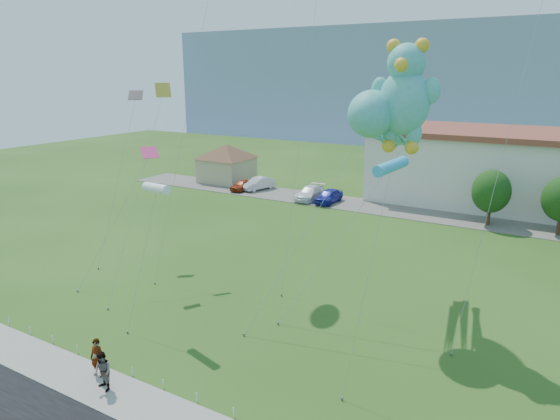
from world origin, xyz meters
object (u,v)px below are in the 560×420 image
object	(u,v)px
octopus_kite	(378,124)
pavilion	(226,159)
parked_car_blue	(329,196)
parked_car_silver	(258,183)
teddy_bear_kite	(405,94)
pedestrian_right	(102,372)
parked_car_white	(310,193)
pedestrian_left	(97,358)
parked_car_red	(242,185)

from	to	relation	value
octopus_kite	pavilion	bearing A→B (deg)	139.36
pavilion	octopus_kite	bearing A→B (deg)	-40.64
pavilion	parked_car_blue	bearing A→B (deg)	-12.89
parked_car_silver	octopus_kite	world-z (taller)	octopus_kite
teddy_bear_kite	parked_car_silver	bearing A→B (deg)	136.16
pedestrian_right	parked_car_silver	bearing A→B (deg)	128.97
pavilion	teddy_bear_kite	bearing A→B (deg)	-39.85
parked_car_blue	teddy_bear_kite	size ratio (longest dim) A/B	0.28
pavilion	parked_car_white	xyz separation A→B (m)	(14.44, -3.54, -2.21)
pedestrian_left	octopus_kite	size ratio (longest dim) A/B	0.15
parked_car_red	parked_car_silver	world-z (taller)	parked_car_silver
pedestrian_right	teddy_bear_kite	distance (m)	20.78
pedestrian_left	teddy_bear_kite	xyz separation A→B (m)	(10.01, 13.74, 12.06)
pavilion	octopus_kite	world-z (taller)	octopus_kite
pavilion	pedestrian_right	bearing A→B (deg)	-60.83
pedestrian_left	parked_car_blue	size ratio (longest dim) A/B	0.43
parked_car_red	octopus_kite	bearing A→B (deg)	-41.16
parked_car_blue	octopus_kite	xyz separation A→B (m)	(13.03, -21.92, 10.50)
pedestrian_left	parked_car_red	distance (m)	40.12
pedestrian_left	parked_car_silver	size ratio (longest dim) A/B	0.41
octopus_kite	teddy_bear_kite	size ratio (longest dim) A/B	0.83
pedestrian_left	parked_car_white	world-z (taller)	pedestrian_left
pedestrian_right	parked_car_silver	distance (m)	41.83
parked_car_blue	pedestrian_left	bearing A→B (deg)	-81.39
parked_car_silver	octopus_kite	xyz separation A→B (m)	(23.54, -23.52, 10.51)
parked_car_blue	parked_car_red	bearing A→B (deg)	-179.70
pedestrian_right	octopus_kite	xyz separation A→B (m)	(7.28, 15.02, 10.28)
pedestrian_right	parked_car_blue	bearing A→B (deg)	114.94
pedestrian_right	pavilion	bearing A→B (deg)	135.27
octopus_kite	teddy_bear_kite	distance (m)	2.50
pavilion	parked_car_silver	bearing A→B (deg)	-19.40
pedestrian_left	octopus_kite	world-z (taller)	octopus_kite
parked_car_red	octopus_kite	world-z (taller)	octopus_kite
parked_car_silver	octopus_kite	distance (m)	34.89
parked_car_red	parked_car_blue	bearing A→B (deg)	-0.72
pavilion	pedestrian_left	world-z (taller)	pavilion
pedestrian_left	parked_car_white	bearing A→B (deg)	86.83
pavilion	parked_car_red	world-z (taller)	pavilion
pedestrian_left	parked_car_blue	bearing A→B (deg)	82.92
pedestrian_right	octopus_kite	distance (m)	19.61
parked_car_white	teddy_bear_kite	distance (m)	31.22
pavilion	parked_car_silver	xyz separation A→B (m)	(6.55, -2.30, -2.19)
parked_car_silver	parked_car_white	bearing A→B (deg)	7.36
pavilion	pedestrian_left	xyz separation A→B (m)	(21.68, -40.19, -1.95)
parked_car_red	parked_car_white	bearing A→B (deg)	1.23
octopus_kite	parked_car_white	bearing A→B (deg)	125.07
parked_car_white	parked_car_blue	size ratio (longest dim) A/B	1.14
pavilion	parked_car_silver	distance (m)	7.28
pavilion	parked_car_red	distance (m)	6.67
pavilion	pedestrian_left	bearing A→B (deg)	-61.65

